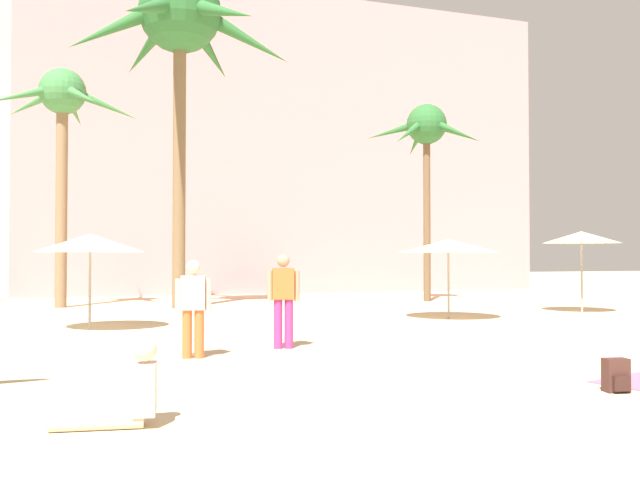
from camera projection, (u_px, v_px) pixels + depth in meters
name	position (u px, v px, depth m)	size (l,w,h in m)	color
ground	(509.00, 451.00, 6.01)	(120.00, 120.00, 0.00)	beige
hotel_pink	(271.00, 158.00, 37.27)	(24.86, 11.17, 14.03)	pink
hotel_tower_gray	(32.00, 26.00, 42.28)	(18.52, 9.19, 31.66)	#BCB7AD
palm_tree_far_left	(180.00, 25.00, 22.91)	(7.54, 7.37, 11.23)	brown
palm_tree_left	(62.00, 113.00, 23.20)	(4.86, 4.98, 8.04)	#896B4C
palm_tree_far_right	(426.00, 135.00, 26.42)	(4.52, 4.41, 7.55)	brown
cafe_umbrella_0	(448.00, 246.00, 18.78)	(2.71, 2.71, 2.17)	gray
cafe_umbrella_1	(581.00, 237.00, 21.00)	(2.30, 2.30, 2.47)	gray
cafe_umbrella_3	(90.00, 243.00, 16.03)	(2.48, 2.48, 2.23)	gray
backpack	(616.00, 376.00, 8.64)	(0.33, 0.28, 0.42)	#442722
person_mid_right	(124.00, 397.00, 6.88)	(1.05, 0.53, 0.88)	beige
person_far_left	(193.00, 305.00, 11.54)	(0.61, 0.31, 1.64)	orange
person_near_right	(283.00, 297.00, 12.77)	(0.61, 0.31, 1.75)	#B7337F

